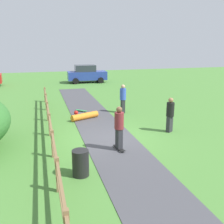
# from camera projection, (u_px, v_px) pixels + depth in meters

# --- Properties ---
(ground_plane) EXTENTS (60.00, 60.00, 0.00)m
(ground_plane) POSITION_uv_depth(u_px,v_px,m) (109.00, 139.00, 12.28)
(ground_plane) COLOR #4C8438
(asphalt_path) EXTENTS (2.40, 28.00, 0.02)m
(asphalt_path) POSITION_uv_depth(u_px,v_px,m) (109.00, 139.00, 12.28)
(asphalt_path) COLOR #47474C
(asphalt_path) RESTS_ON ground_plane
(wooden_fence) EXTENTS (0.12, 18.12, 1.10)m
(wooden_fence) POSITION_uv_depth(u_px,v_px,m) (51.00, 130.00, 11.45)
(wooden_fence) COLOR olive
(wooden_fence) RESTS_ON ground_plane
(trash_bin) EXTENTS (0.56, 0.56, 0.90)m
(trash_bin) POSITION_uv_depth(u_px,v_px,m) (81.00, 163.00, 8.86)
(trash_bin) COLOR black
(trash_bin) RESTS_ON ground_plane
(skater_riding) EXTENTS (0.43, 0.82, 1.84)m
(skater_riding) POSITION_uv_depth(u_px,v_px,m) (119.00, 126.00, 10.81)
(skater_riding) COLOR black
(skater_riding) RESTS_ON asphalt_path
(skater_fallen) EXTENTS (1.69, 1.51, 0.36)m
(skater_fallen) POSITION_uv_depth(u_px,v_px,m) (84.00, 116.00, 15.45)
(skater_fallen) COLOR orange
(skater_fallen) RESTS_ON asphalt_path
(skateboard_loose) EXTENTS (0.70, 0.71, 0.08)m
(skateboard_loose) POSITION_uv_depth(u_px,v_px,m) (81.00, 110.00, 17.10)
(skateboard_loose) COLOR #338C4C
(skateboard_loose) RESTS_ON asphalt_path
(bystander_black) EXTENTS (0.52, 0.52, 1.73)m
(bystander_black) POSITION_uv_depth(u_px,v_px,m) (170.00, 113.00, 13.09)
(bystander_black) COLOR #2D2D33
(bystander_black) RESTS_ON ground_plane
(bystander_blue) EXTENTS (0.39, 0.39, 1.80)m
(bystander_blue) POSITION_uv_depth(u_px,v_px,m) (123.00, 97.00, 16.66)
(bystander_blue) COLOR #2D2D33
(bystander_blue) RESTS_ON ground_plane
(parked_car_blue) EXTENTS (4.26, 2.11, 1.92)m
(parked_car_blue) POSITION_uv_depth(u_px,v_px,m) (87.00, 74.00, 29.17)
(parked_car_blue) COLOR #283D99
(parked_car_blue) RESTS_ON ground_plane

